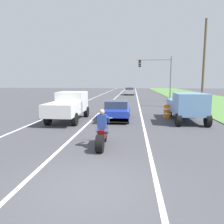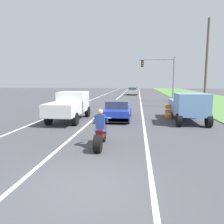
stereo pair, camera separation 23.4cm
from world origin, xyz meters
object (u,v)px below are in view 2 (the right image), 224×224
object	(u,v)px
pickup_truck_left_lane_white	(69,105)
traffic_light_mast_near	(163,72)
sports_car_blue	(118,111)
distant_car_far_ahead	(133,91)
motorcycle_with_rider	(100,134)
pickup_truck_right_shoulder_light_blue	(188,106)
construction_barrel_nearest	(169,111)

from	to	relation	value
pickup_truck_left_lane_white	traffic_light_mast_near	xyz separation A→B (m)	(8.02, 15.43, 2.89)
sports_car_blue	distant_car_far_ahead	distance (m)	28.10
motorcycle_with_rider	distant_car_far_ahead	distance (m)	34.89
motorcycle_with_rider	pickup_truck_left_lane_white	size ratio (longest dim) A/B	0.46
motorcycle_with_rider	pickup_truck_right_shoulder_light_blue	size ratio (longest dim) A/B	0.46
construction_barrel_nearest	distant_car_far_ahead	size ratio (longest dim) A/B	0.25
sports_car_blue	construction_barrel_nearest	bearing A→B (deg)	14.60
pickup_truck_left_lane_white	construction_barrel_nearest	distance (m)	7.32
sports_car_blue	distant_car_far_ahead	bearing A→B (deg)	89.20
pickup_truck_left_lane_white	sports_car_blue	bearing A→B (deg)	14.95
pickup_truck_right_shoulder_light_blue	construction_barrel_nearest	world-z (taller)	pickup_truck_right_shoulder_light_blue
pickup_truck_left_lane_white	construction_barrel_nearest	bearing A→B (deg)	14.77
motorcycle_with_rider	construction_barrel_nearest	distance (m)	8.67
pickup_truck_right_shoulder_light_blue	traffic_light_mast_near	xyz separation A→B (m)	(-0.09, 14.90, 2.89)
pickup_truck_right_shoulder_light_blue	distant_car_far_ahead	distance (m)	28.78
sports_car_blue	construction_barrel_nearest	world-z (taller)	sports_car_blue
sports_car_blue	distant_car_far_ahead	size ratio (longest dim) A/B	1.08
motorcycle_with_rider	construction_barrel_nearest	world-z (taller)	motorcycle_with_rider
sports_car_blue	distant_car_far_ahead	xyz separation A→B (m)	(0.39, 28.09, 0.14)
motorcycle_with_rider	pickup_truck_left_lane_white	bearing A→B (deg)	118.51
construction_barrel_nearest	distant_car_far_ahead	world-z (taller)	distant_car_far_ahead
motorcycle_with_rider	pickup_truck_left_lane_white	distance (m)	6.75
pickup_truck_right_shoulder_light_blue	distant_car_far_ahead	xyz separation A→B (m)	(-4.42, 28.44, -0.33)
pickup_truck_left_lane_white	pickup_truck_right_shoulder_light_blue	world-z (taller)	same
pickup_truck_left_lane_white	construction_barrel_nearest	world-z (taller)	pickup_truck_left_lane_white
motorcycle_with_rider	traffic_light_mast_near	xyz separation A→B (m)	(4.81, 21.35, 3.41)
motorcycle_with_rider	pickup_truck_left_lane_white	world-z (taller)	pickup_truck_left_lane_white
traffic_light_mast_near	distant_car_far_ahead	world-z (taller)	traffic_light_mast_near
motorcycle_with_rider	traffic_light_mast_near	distance (m)	22.15
construction_barrel_nearest	distant_car_far_ahead	distance (m)	27.33
sports_car_blue	traffic_light_mast_near	bearing A→B (deg)	72.03
sports_car_blue	pickup_truck_left_lane_white	world-z (taller)	pickup_truck_left_lane_white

